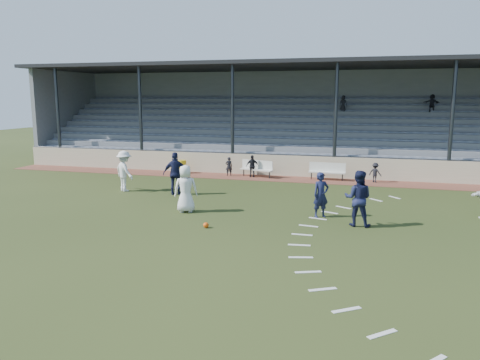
# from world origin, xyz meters

# --- Properties ---
(ground) EXTENTS (90.00, 90.00, 0.00)m
(ground) POSITION_xyz_m (0.00, 0.00, 0.00)
(ground) COLOR #293415
(ground) RESTS_ON ground
(cinder_track) EXTENTS (34.00, 2.00, 0.02)m
(cinder_track) POSITION_xyz_m (0.00, 10.50, 0.01)
(cinder_track) COLOR brown
(cinder_track) RESTS_ON ground
(retaining_wall) EXTENTS (34.00, 0.18, 1.20)m
(retaining_wall) POSITION_xyz_m (0.00, 11.55, 0.60)
(retaining_wall) COLOR beige
(retaining_wall) RESTS_ON ground
(bench_left) EXTENTS (2.03, 1.01, 0.95)m
(bench_left) POSITION_xyz_m (-1.27, 10.73, 0.58)
(bench_left) COLOR silver
(bench_left) RESTS_ON cinder_track
(bench_right) EXTENTS (2.02, 0.54, 0.95)m
(bench_right) POSITION_xyz_m (2.70, 10.80, 0.58)
(bench_right) COLOR silver
(bench_right) RESTS_ON cinder_track
(trash_bin) EXTENTS (0.49, 0.49, 0.78)m
(trash_bin) POSITION_xyz_m (-5.91, 10.80, 0.41)
(trash_bin) COLOR yellow
(trash_bin) RESTS_ON cinder_track
(football) EXTENTS (0.20, 0.20, 0.20)m
(football) POSITION_xyz_m (-0.54, -0.06, 0.10)
(football) COLOR #DC4E0C
(football) RESTS_ON ground
(player_white_lead) EXTENTS (1.08, 0.88, 1.90)m
(player_white_lead) POSITION_xyz_m (-2.08, 1.92, 0.95)
(player_white_lead) COLOR white
(player_white_lead) RESTS_ON ground
(player_navy_lead) EXTENTS (0.76, 0.70, 1.74)m
(player_navy_lead) POSITION_xyz_m (3.19, 2.54, 0.87)
(player_navy_lead) COLOR #15193A
(player_navy_lead) RESTS_ON ground
(player_navy_mid) EXTENTS (1.03, 0.84, 2.00)m
(player_navy_mid) POSITION_xyz_m (4.58, 1.66, 1.00)
(player_navy_mid) COLOR #15193A
(player_navy_mid) RESTS_ON ground
(player_white_wing) EXTENTS (1.47, 1.30, 1.97)m
(player_white_wing) POSITION_xyz_m (-6.56, 5.09, 0.99)
(player_white_wing) COLOR white
(player_white_wing) RESTS_ON ground
(player_navy_wing) EXTENTS (1.27, 0.86, 2.01)m
(player_navy_wing) POSITION_xyz_m (-3.82, 4.97, 1.00)
(player_navy_wing) COLOR #15193A
(player_navy_wing) RESTS_ON ground
(sub_left_near) EXTENTS (0.47, 0.40, 1.09)m
(sub_left_near) POSITION_xyz_m (-2.94, 10.68, 0.57)
(sub_left_near) COLOR black
(sub_left_near) RESTS_ON cinder_track
(sub_left_far) EXTENTS (0.80, 0.55, 1.26)m
(sub_left_far) POSITION_xyz_m (-1.50, 10.55, 0.65)
(sub_left_far) COLOR black
(sub_left_far) RESTS_ON cinder_track
(sub_right) EXTENTS (0.78, 0.62, 1.06)m
(sub_right) POSITION_xyz_m (5.26, 10.72, 0.55)
(sub_right) COLOR black
(sub_right) RESTS_ON cinder_track
(grandstand) EXTENTS (34.60, 9.00, 6.61)m
(grandstand) POSITION_xyz_m (0.00, 16.26, 2.20)
(grandstand) COLOR gray
(grandstand) RESTS_ON ground
(penalty_arc) EXTENTS (3.89, 14.63, 0.01)m
(penalty_arc) POSITION_xyz_m (4.12, 0.00, 0.01)
(penalty_arc) COLOR silver
(penalty_arc) RESTS_ON ground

